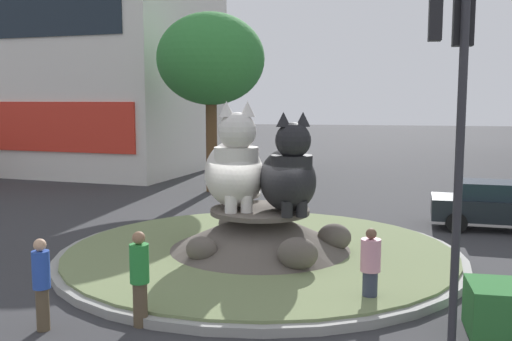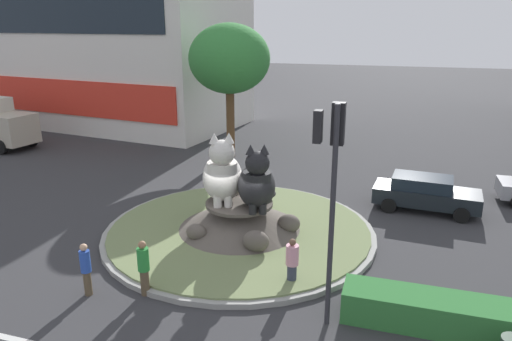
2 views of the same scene
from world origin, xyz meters
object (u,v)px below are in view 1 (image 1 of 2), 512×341
object	(u,v)px
cat_statue_white	(235,169)
pedestrian_pink_shirt	(370,267)
pedestrian_blue_shirt	(42,282)
parked_car_right	(502,205)
traffic_light_mast	(457,84)
cat_statue_black	(289,176)
second_tree_near_tower	(147,56)
pedestrian_green_shirt	(140,276)
broadleaf_tree_behind_island	(211,60)

from	to	relation	value
cat_statue_white	pedestrian_pink_shirt	distance (m)	5.00
pedestrian_blue_shirt	parked_car_right	bearing A→B (deg)	-32.78
traffic_light_mast	parked_car_right	distance (m)	10.35
cat_statue_black	second_tree_near_tower	size ratio (longest dim) A/B	0.32
second_tree_near_tower	cat_statue_white	bearing A→B (deg)	-61.49
traffic_light_mast	cat_statue_black	bearing A→B (deg)	37.85
traffic_light_mast	pedestrian_green_shirt	world-z (taller)	traffic_light_mast
second_tree_near_tower	pedestrian_blue_shirt	size ratio (longest dim) A/B	5.19
traffic_light_mast	second_tree_near_tower	xyz separation A→B (m)	(-13.34, 20.54, 2.07)
cat_statue_white	pedestrian_pink_shirt	size ratio (longest dim) A/B	1.95
cat_statue_white	traffic_light_mast	bearing A→B (deg)	24.03
second_tree_near_tower	parked_car_right	bearing A→B (deg)	-34.82
traffic_light_mast	broadleaf_tree_behind_island	xyz separation A→B (m)	(-8.24, 15.05, 1.47)
traffic_light_mast	parked_car_right	xyz separation A→B (m)	(2.79, 9.32, -3.54)
cat_statue_white	broadleaf_tree_behind_island	distance (m)	11.43
parked_car_right	cat_statue_black	bearing A→B (deg)	-136.53
pedestrian_green_shirt	pedestrian_blue_shirt	distance (m)	1.71
cat_statue_black	parked_car_right	distance (m)	7.95
traffic_light_mast	pedestrian_green_shirt	xyz separation A→B (m)	(-5.35, -0.28, -3.41)
cat_statue_white	broadleaf_tree_behind_island	xyz separation A→B (m)	(-3.48, 10.31, 3.51)
pedestrian_pink_shirt	broadleaf_tree_behind_island	bearing A→B (deg)	-39.65
parked_car_right	pedestrian_pink_shirt	bearing A→B (deg)	-112.84
broadleaf_tree_behind_island	pedestrian_pink_shirt	world-z (taller)	broadleaf_tree_behind_island
cat_statue_white	traffic_light_mast	size ratio (longest dim) A/B	0.52
traffic_light_mast	parked_car_right	bearing A→B (deg)	-15.66
cat_statue_white	cat_statue_black	size ratio (longest dim) A/B	1.11
cat_statue_black	traffic_light_mast	world-z (taller)	traffic_light_mast
traffic_light_mast	pedestrian_blue_shirt	world-z (taller)	traffic_light_mast
broadleaf_tree_behind_island	second_tree_near_tower	size ratio (longest dim) A/B	0.91
pedestrian_green_shirt	pedestrian_blue_shirt	xyz separation A→B (m)	(-1.63, -0.51, -0.04)
second_tree_near_tower	pedestrian_pink_shirt	size ratio (longest dim) A/B	5.43
parked_car_right	pedestrian_blue_shirt	bearing A→B (deg)	-129.42
cat_statue_white	parked_car_right	distance (m)	8.96
pedestrian_blue_shirt	pedestrian_green_shirt	bearing A→B (deg)	-61.24
cat_statue_white	pedestrian_green_shirt	distance (m)	5.24
cat_statue_white	pedestrian_blue_shirt	xyz separation A→B (m)	(-2.22, -5.54, -1.41)
broadleaf_tree_behind_island	cat_statue_white	bearing A→B (deg)	-71.34
traffic_light_mast	pedestrian_green_shirt	size ratio (longest dim) A/B	3.41
pedestrian_pink_shirt	pedestrian_blue_shirt	size ratio (longest dim) A/B	0.96
pedestrian_green_shirt	cat_statue_black	bearing A→B (deg)	64.30
cat_statue_black	pedestrian_blue_shirt	xyz separation A→B (m)	(-3.68, -5.20, -1.31)
cat_statue_black	traffic_light_mast	distance (m)	5.91
traffic_light_mast	second_tree_near_tower	world-z (taller)	second_tree_near_tower
pedestrian_pink_shirt	pedestrian_blue_shirt	bearing A→B (deg)	44.97
parked_car_right	broadleaf_tree_behind_island	bearing A→B (deg)	157.14
broadleaf_tree_behind_island	pedestrian_pink_shirt	size ratio (longest dim) A/B	4.92
broadleaf_tree_behind_island	pedestrian_green_shirt	size ratio (longest dim) A/B	4.47
pedestrian_green_shirt	pedestrian_blue_shirt	size ratio (longest dim) A/B	1.05
cat_statue_black	pedestrian_green_shirt	world-z (taller)	cat_statue_black
pedestrian_green_shirt	parked_car_right	size ratio (longest dim) A/B	0.39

